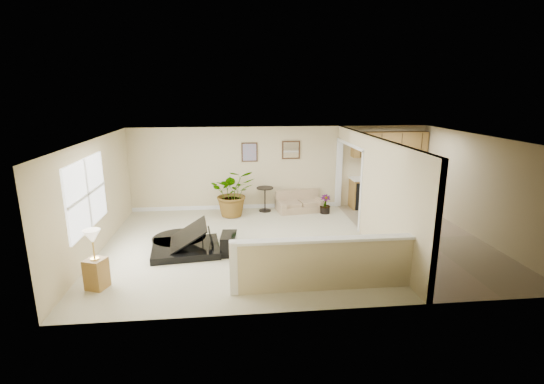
{
  "coord_description": "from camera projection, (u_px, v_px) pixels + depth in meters",
  "views": [
    {
      "loc": [
        -1.48,
        -8.7,
        3.5
      ],
      "look_at": [
        -0.54,
        0.4,
        1.17
      ],
      "focal_mm": 26.0,
      "sensor_mm": 36.0,
      "label": 1
    }
  ],
  "objects": [
    {
      "name": "lamp_stand",
      "position": [
        95.0,
        264.0,
        7.12
      ],
      "size": [
        0.43,
        0.43,
        1.13
      ],
      "color": "olive",
      "rests_on": "floor"
    },
    {
      "name": "piano",
      "position": [
        184.0,
        225.0,
        8.86
      ],
      "size": [
        1.84,
        1.9,
        1.4
      ],
      "rotation": [
        0.0,
        0.0,
        0.11
      ],
      "color": "black",
      "rests_on": "floor"
    },
    {
      "name": "accent_table",
      "position": [
        265.0,
        196.0,
        11.78
      ],
      "size": [
        0.51,
        0.51,
        0.73
      ],
      "color": "black",
      "rests_on": "floor"
    },
    {
      "name": "small_plant",
      "position": [
        325.0,
        205.0,
        11.63
      ],
      "size": [
        0.33,
        0.33,
        0.56
      ],
      "color": "black",
      "rests_on": "floor"
    },
    {
      "name": "left_wall",
      "position": [
        95.0,
        197.0,
        8.64
      ],
      "size": [
        0.04,
        6.0,
        2.5
      ],
      "primitive_type": "cube",
      "color": "#C3B285",
      "rests_on": "floor"
    },
    {
      "name": "pony_half_wall",
      "position": [
        322.0,
        263.0,
        7.06
      ],
      "size": [
        3.42,
        0.22,
        1.0
      ],
      "color": "#C3B285",
      "rests_on": "floor"
    },
    {
      "name": "interior_partition",
      "position": [
        369.0,
        189.0,
        9.52
      ],
      "size": [
        0.18,
        5.99,
        2.5
      ],
      "color": "#C3B285",
      "rests_on": "floor"
    },
    {
      "name": "left_window",
      "position": [
        86.0,
        194.0,
        8.11
      ],
      "size": [
        0.05,
        2.15,
        1.45
      ],
      "primitive_type": "cube",
      "color": "white",
      "rests_on": "left_wall"
    },
    {
      "name": "back_wall",
      "position": [
        281.0,
        168.0,
        11.98
      ],
      "size": [
        9.0,
        0.04,
        2.5
      ],
      "primitive_type": "cube",
      "color": "#C3B285",
      "rests_on": "floor"
    },
    {
      "name": "palm_plant",
      "position": [
        233.0,
        193.0,
        11.29
      ],
      "size": [
        1.32,
        1.16,
        1.38
      ],
      "color": "black",
      "rests_on": "floor"
    },
    {
      "name": "piano_bench",
      "position": [
        229.0,
        244.0,
        8.76
      ],
      "size": [
        0.39,
        0.68,
        0.44
      ],
      "primitive_type": "cube",
      "rotation": [
        0.0,
        0.0,
        -0.08
      ],
      "color": "black",
      "rests_on": "floor"
    },
    {
      "name": "wall_mirror",
      "position": [
        291.0,
        150.0,
        11.85
      ],
      "size": [
        0.55,
        0.04,
        0.55
      ],
      "color": "#3A2415",
      "rests_on": "back_wall"
    },
    {
      "name": "kitchen_vinyl",
      "position": [
        422.0,
        238.0,
        9.71
      ],
      "size": [
        2.7,
        6.0,
        0.01
      ],
      "primitive_type": "cube",
      "color": "gray",
      "rests_on": "floor"
    },
    {
      "name": "front_wall",
      "position": [
        328.0,
        239.0,
        6.2
      ],
      "size": [
        9.0,
        0.04,
        2.5
      ],
      "primitive_type": "cube",
      "color": "#C3B285",
      "rests_on": "floor"
    },
    {
      "name": "ceiling",
      "position": [
        298.0,
        138.0,
        8.78
      ],
      "size": [
        9.0,
        6.0,
        0.04
      ],
      "primitive_type": "cube",
      "color": "white",
      "rests_on": "back_wall"
    },
    {
      "name": "floor",
      "position": [
        296.0,
        243.0,
        9.4
      ],
      "size": [
        9.0,
        9.0,
        0.0
      ],
      "primitive_type": "plane",
      "color": "beige",
      "rests_on": "ground"
    },
    {
      "name": "kitchen_cabinets",
      "position": [
        384.0,
        180.0,
        12.13
      ],
      "size": [
        2.36,
        0.65,
        2.33
      ],
      "color": "olive",
      "rests_on": "floor"
    },
    {
      "name": "loveseat",
      "position": [
        299.0,
        201.0,
        11.9
      ],
      "size": [
        1.47,
        0.97,
        0.78
      ],
      "rotation": [
        0.0,
        0.0,
        0.15
      ],
      "color": "#9C8963",
      "rests_on": "floor"
    },
    {
      "name": "right_wall",
      "position": [
        480.0,
        187.0,
        9.54
      ],
      "size": [
        0.04,
        6.0,
        2.5
      ],
      "primitive_type": "cube",
      "color": "#C3B285",
      "rests_on": "floor"
    },
    {
      "name": "wall_art_left",
      "position": [
        250.0,
        152.0,
        11.73
      ],
      "size": [
        0.48,
        0.04,
        0.58
      ],
      "color": "#3A2415",
      "rests_on": "back_wall"
    }
  ]
}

